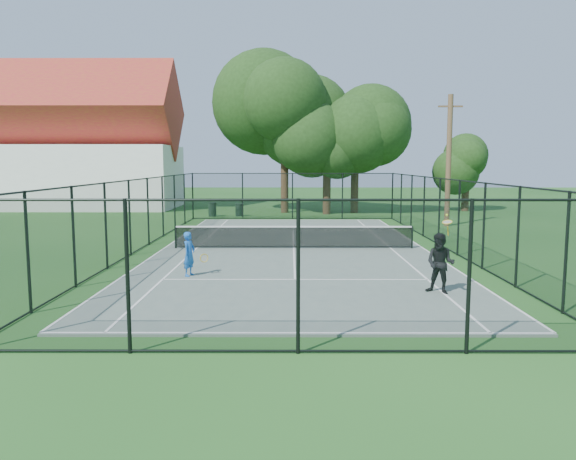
{
  "coord_description": "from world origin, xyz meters",
  "views": [
    {
      "loc": [
        -0.15,
        -23.47,
        3.66
      ],
      "look_at": [
        -0.23,
        -3.0,
        1.2
      ],
      "focal_mm": 35.0,
      "sensor_mm": 36.0,
      "label": 1
    }
  ],
  "objects_px": {
    "trash_bin_left": "(212,209)",
    "player_blue": "(189,254)",
    "tennis_net": "(294,236)",
    "utility_pole": "(449,160)",
    "trash_bin_right": "(239,210)",
    "player_black": "(440,263)"
  },
  "relations": [
    {
      "from": "player_black",
      "to": "tennis_net",
      "type": "bearing_deg",
      "value": 116.01
    },
    {
      "from": "trash_bin_left",
      "to": "trash_bin_right",
      "type": "height_order",
      "value": "trash_bin_left"
    },
    {
      "from": "player_blue",
      "to": "player_black",
      "type": "relative_size",
      "value": 0.65
    },
    {
      "from": "utility_pole",
      "to": "player_blue",
      "type": "bearing_deg",
      "value": -129.76
    },
    {
      "from": "trash_bin_left",
      "to": "player_black",
      "type": "xyz_separation_m",
      "value": [
        9.49,
        -22.98,
        0.41
      ]
    },
    {
      "from": "trash_bin_left",
      "to": "player_black",
      "type": "height_order",
      "value": "player_black"
    },
    {
      "from": "utility_pole",
      "to": "player_black",
      "type": "bearing_deg",
      "value": -106.08
    },
    {
      "from": "tennis_net",
      "to": "player_blue",
      "type": "relative_size",
      "value": 7.12
    },
    {
      "from": "tennis_net",
      "to": "trash_bin_left",
      "type": "height_order",
      "value": "tennis_net"
    },
    {
      "from": "utility_pole",
      "to": "player_blue",
      "type": "height_order",
      "value": "utility_pole"
    },
    {
      "from": "trash_bin_left",
      "to": "player_blue",
      "type": "relative_size",
      "value": 0.68
    },
    {
      "from": "tennis_net",
      "to": "trash_bin_left",
      "type": "relative_size",
      "value": 10.41
    },
    {
      "from": "trash_bin_left",
      "to": "trash_bin_right",
      "type": "xyz_separation_m",
      "value": [
        1.83,
        0.2,
        -0.05
      ]
    },
    {
      "from": "tennis_net",
      "to": "player_black",
      "type": "bearing_deg",
      "value": -63.99
    },
    {
      "from": "trash_bin_right",
      "to": "tennis_net",
      "type": "bearing_deg",
      "value": -76.3
    },
    {
      "from": "trash_bin_left",
      "to": "utility_pole",
      "type": "xyz_separation_m",
      "value": [
        14.44,
        -5.78,
        3.33
      ]
    },
    {
      "from": "player_blue",
      "to": "player_black",
      "type": "xyz_separation_m",
      "value": [
        7.37,
        -2.38,
        0.14
      ]
    },
    {
      "from": "tennis_net",
      "to": "trash_bin_right",
      "type": "relative_size",
      "value": 11.67
    },
    {
      "from": "tennis_net",
      "to": "trash_bin_right",
      "type": "distance_m",
      "value": 15.42
    },
    {
      "from": "tennis_net",
      "to": "player_black",
      "type": "distance_m",
      "value": 9.13
    },
    {
      "from": "trash_bin_left",
      "to": "utility_pole",
      "type": "height_order",
      "value": "utility_pole"
    },
    {
      "from": "utility_pole",
      "to": "trash_bin_left",
      "type": "bearing_deg",
      "value": 158.18
    }
  ]
}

